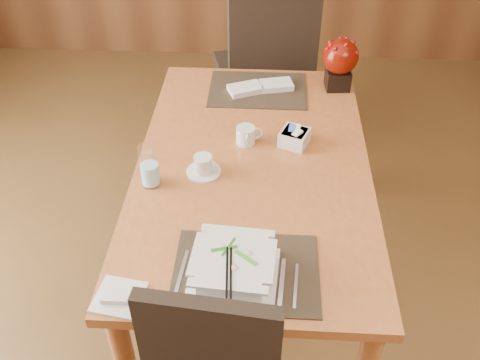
# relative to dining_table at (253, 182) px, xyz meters

# --- Properties ---
(dining_table) EXTENTS (0.90, 1.50, 0.75)m
(dining_table) POSITION_rel_dining_table_xyz_m (0.00, 0.00, 0.00)
(dining_table) COLOR #B16231
(dining_table) RESTS_ON ground
(placemat_near) EXTENTS (0.45, 0.33, 0.01)m
(placemat_near) POSITION_rel_dining_table_xyz_m (0.00, -0.55, 0.10)
(placemat_near) COLOR black
(placemat_near) RESTS_ON dining_table
(placemat_far) EXTENTS (0.45, 0.33, 0.01)m
(placemat_far) POSITION_rel_dining_table_xyz_m (0.00, 0.55, 0.10)
(placemat_far) COLOR black
(placemat_far) RESTS_ON dining_table
(soup_setting) EXTENTS (0.28, 0.28, 0.11)m
(soup_setting) POSITION_rel_dining_table_xyz_m (-0.04, -0.58, 0.15)
(soup_setting) COLOR silver
(soup_setting) RESTS_ON dining_table
(coffee_cup) EXTENTS (0.13, 0.13, 0.07)m
(coffee_cup) POSITION_rel_dining_table_xyz_m (-0.18, -0.07, 0.13)
(coffee_cup) COLOR silver
(coffee_cup) RESTS_ON dining_table
(water_glass) EXTENTS (0.10, 0.10, 0.17)m
(water_glass) POSITION_rel_dining_table_xyz_m (-0.37, -0.15, 0.18)
(water_glass) COLOR white
(water_glass) RESTS_ON dining_table
(creamer_jug) EXTENTS (0.12, 0.12, 0.07)m
(creamer_jug) POSITION_rel_dining_table_xyz_m (-0.04, 0.13, 0.13)
(creamer_jug) COLOR silver
(creamer_jug) RESTS_ON dining_table
(sugar_caddy) EXTENTS (0.14, 0.14, 0.06)m
(sugar_caddy) POSITION_rel_dining_table_xyz_m (0.16, 0.13, 0.13)
(sugar_caddy) COLOR silver
(sugar_caddy) RESTS_ON dining_table
(berry_decor) EXTENTS (0.16, 0.16, 0.24)m
(berry_decor) POSITION_rel_dining_table_xyz_m (0.37, 0.60, 0.23)
(berry_decor) COLOR black
(berry_decor) RESTS_ON dining_table
(napkins_far) EXTENTS (0.32, 0.19, 0.03)m
(napkins_far) POSITION_rel_dining_table_xyz_m (0.02, 0.55, 0.12)
(napkins_far) COLOR white
(napkins_far) RESTS_ON dining_table
(bread_plate) EXTENTS (0.16, 0.16, 0.01)m
(bread_plate) POSITION_rel_dining_table_xyz_m (-0.37, -0.67, 0.10)
(bread_plate) COLOR silver
(bread_plate) RESTS_ON dining_table
(far_chair) EXTENTS (0.61, 0.61, 1.08)m
(far_chair) POSITION_rel_dining_table_xyz_m (0.04, 1.09, -0.05)
(far_chair) COLOR black
(far_chair) RESTS_ON ground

